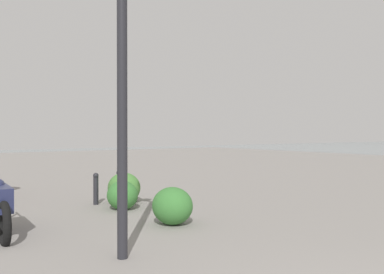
% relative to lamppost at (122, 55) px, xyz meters
% --- Properties ---
extents(lamppost, '(0.98, 0.28, 4.16)m').
position_rel_lamppost_xyz_m(lamppost, '(0.00, 0.00, 0.00)').
color(lamppost, '#232328').
rests_on(lamppost, ground).
extents(bollard_near, '(0.13, 0.13, 0.75)m').
position_rel_lamppost_xyz_m(bollard_near, '(4.09, -1.21, -2.36)').
color(bollard_near, '#232328').
rests_on(bollard_near, ground).
extents(bollard_mid, '(0.13, 0.13, 0.78)m').
position_rel_lamppost_xyz_m(bollard_mid, '(4.14, -1.83, -2.35)').
color(bollard_mid, '#232328').
rests_on(bollard_mid, ground).
extents(shrub_low, '(0.82, 0.73, 0.69)m').
position_rel_lamppost_xyz_m(shrub_low, '(1.31, -1.61, -2.41)').
color(shrub_low, '#387533').
rests_on(shrub_low, ground).
extents(shrub_round, '(0.75, 0.67, 0.63)m').
position_rel_lamppost_xyz_m(shrub_round, '(3.16, -1.47, -2.44)').
color(shrub_round, '#387533').
rests_on(shrub_round, ground).
extents(shrub_wide, '(0.86, 0.77, 0.73)m').
position_rel_lamppost_xyz_m(shrub_wide, '(3.93, -1.87, -2.39)').
color(shrub_wide, '#477F38').
rests_on(shrub_wide, ground).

